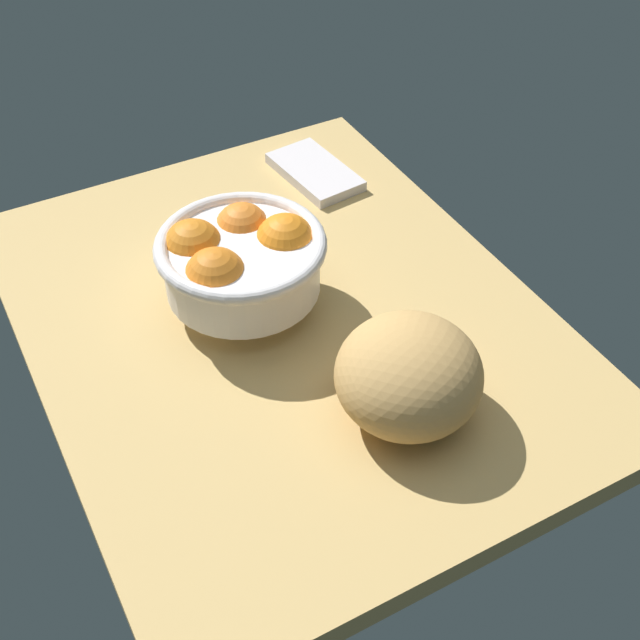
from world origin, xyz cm
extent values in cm
cube|color=tan|center=(0.00, 0.00, -1.50)|extent=(70.05, 54.75, 3.00)
cylinder|color=white|center=(3.79, 2.99, 1.36)|extent=(10.58, 10.58, 2.73)
cylinder|color=white|center=(3.79, 2.99, 5.68)|extent=(17.14, 17.14, 5.91)
torus|color=white|center=(3.79, 2.99, 8.63)|extent=(18.74, 18.74, 1.60)
sphere|color=orange|center=(7.24, 7.15, 7.18)|extent=(6.86, 6.86, 6.86)
sphere|color=orange|center=(3.29, -2.13, 7.19)|extent=(6.93, 6.93, 6.93)
sphere|color=orange|center=(1.50, 6.96, 7.17)|extent=(6.85, 6.85, 6.85)
sphere|color=orange|center=(7.99, 0.94, 7.09)|extent=(6.34, 6.34, 6.34)
ellipsoid|color=tan|center=(-18.26, -4.52, 5.18)|extent=(20.70, 20.70, 10.36)
cube|color=silver|center=(22.91, -16.28, 0.73)|extent=(14.32, 8.91, 1.47)
camera|label=1|loc=(-62.56, 29.18, 64.56)|focal=47.04mm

